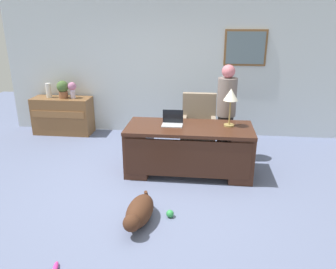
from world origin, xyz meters
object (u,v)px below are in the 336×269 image
object	(u,v)px
laptop	(173,121)
vase_with_flowers	(72,88)
credenza	(63,116)
potted_plant	(63,88)
vase_empty	(49,90)
desk	(189,148)
desk_lamp	(231,97)
dog_toy_bone	(55,268)
armchair	(198,128)
person_standing	(226,112)
dog_toy_ball	(170,214)
dog_lying	(139,212)

from	to	relation	value
laptop	vase_with_flowers	xyz separation A→B (m)	(-2.23, 1.56, 0.14)
credenza	potted_plant	bearing A→B (deg)	1.36
vase_empty	credenza	bearing A→B (deg)	-0.31
desk	potted_plant	distance (m)	3.21
desk_lamp	vase_empty	size ratio (longest dim) A/B	1.96
laptop	dog_toy_bone	world-z (taller)	laptop
armchair	desk_lamp	bearing A→B (deg)	-56.81
person_standing	dog_toy_bone	size ratio (longest dim) A/B	8.81
person_standing	credenza	bearing A→B (deg)	163.60
armchair	dog_toy_ball	size ratio (longest dim) A/B	11.30
desk	dog_toy_bone	distance (m)	2.64
vase_with_flowers	potted_plant	size ratio (longest dim) A/B	0.93
potted_plant	armchair	bearing A→B (deg)	-15.48
armchair	desk_lamp	world-z (taller)	desk_lamp
credenza	armchair	world-z (taller)	armchair
person_standing	potted_plant	distance (m)	3.43
person_standing	desk_lamp	world-z (taller)	person_standing
desk_lamp	vase_empty	bearing A→B (deg)	157.27
credenza	laptop	distance (m)	2.97
person_standing	vase_empty	distance (m)	3.73
desk_lamp	vase_with_flowers	distance (m)	3.46
vase_empty	vase_with_flowers	bearing A→B (deg)	0.00
person_standing	dog_toy_ball	distance (m)	2.22
laptop	vase_empty	world-z (taller)	vase_empty
vase_with_flowers	dog_toy_bone	xyz separation A→B (m)	(1.31, -3.97, -0.95)
desk	person_standing	xyz separation A→B (m)	(0.59, 0.66, 0.42)
dog_toy_bone	vase_with_flowers	bearing A→B (deg)	108.23
credenza	potted_plant	distance (m)	0.59
armchair	vase_empty	world-z (taller)	armchair
credenza	vase_empty	bearing A→B (deg)	179.69
credenza	person_standing	world-z (taller)	person_standing
dog_toy_ball	vase_with_flowers	bearing A→B (deg)	128.67
person_standing	dog_lying	bearing A→B (deg)	-117.63
vase_empty	person_standing	bearing A→B (deg)	-15.31
desk_lamp	vase_with_flowers	bearing A→B (deg)	153.96
laptop	dog_toy_ball	world-z (taller)	laptop
desk_lamp	vase_with_flowers	xyz separation A→B (m)	(-3.10, 1.52, -0.26)
desk	dog_lying	xyz separation A→B (m)	(-0.52, -1.45, -0.27)
laptop	person_standing	bearing A→B (deg)	33.85
credenza	dog_lying	distance (m)	3.82
dog_lying	vase_with_flowers	size ratio (longest dim) A/B	2.41
vase_empty	desk	bearing A→B (deg)	-28.65
credenza	vase_empty	size ratio (longest dim) A/B	4.07
dog_lying	dog_toy_bone	size ratio (longest dim) A/B	4.33
dog_toy_ball	armchair	bearing A→B (deg)	82.34
dog_lying	potted_plant	size ratio (longest dim) A/B	2.24
vase_empty	dog_toy_bone	size ratio (longest dim) A/B	1.60
laptop	dog_toy_bone	xyz separation A→B (m)	(-0.92, -2.41, -0.81)
desk	armchair	bearing A→B (deg)	81.60
laptop	dog_toy_ball	size ratio (longest dim) A/B	3.35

